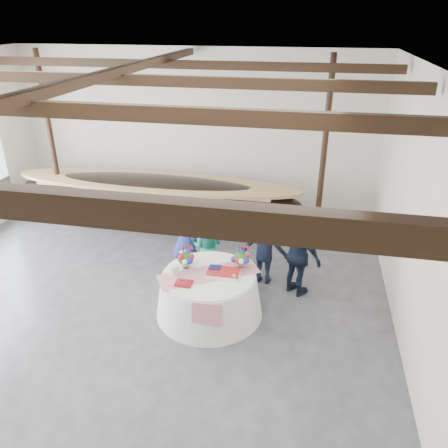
# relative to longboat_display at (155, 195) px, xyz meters

# --- Properties ---
(floor) EXTENTS (10.00, 12.00, 0.01)m
(floor) POSITION_rel_longboat_display_xyz_m (0.72, -4.58, -0.92)
(floor) COLOR #3D3D42
(floor) RESTS_ON ground
(wall_back) EXTENTS (10.00, 0.02, 4.50)m
(wall_back) POSITION_rel_longboat_display_xyz_m (0.72, 1.42, 1.33)
(wall_back) COLOR silver
(wall_back) RESTS_ON ground
(wall_right) EXTENTS (0.02, 12.00, 4.50)m
(wall_right) POSITION_rel_longboat_display_xyz_m (5.72, -4.58, 1.33)
(wall_right) COLOR silver
(wall_right) RESTS_ON ground
(ceiling) EXTENTS (10.00, 12.00, 0.01)m
(ceiling) POSITION_rel_longboat_display_xyz_m (0.72, -4.58, 3.58)
(ceiling) COLOR white
(ceiling) RESTS_ON wall_back
(pavilion_structure) EXTENTS (9.80, 11.76, 4.50)m
(pavilion_structure) POSITION_rel_longboat_display_xyz_m (0.72, -3.79, 3.08)
(pavilion_structure) COLOR black
(pavilion_structure) RESTS_ON ground
(longboat_display) EXTENTS (7.72, 1.54, 1.45)m
(longboat_display) POSITION_rel_longboat_display_xyz_m (0.00, 0.00, 0.00)
(longboat_display) COLOR black
(longboat_display) RESTS_ON ground
(banquet_table) EXTENTS (2.04, 2.04, 0.87)m
(banquet_table) POSITION_rel_longboat_display_xyz_m (2.27, -3.41, -0.49)
(banquet_table) COLOR silver
(banquet_table) RESTS_ON ground
(tabletop_items) EXTENTS (1.90, 1.44, 0.40)m
(tabletop_items) POSITION_rel_longboat_display_xyz_m (2.25, -3.25, 0.09)
(tabletop_items) COLOR red
(tabletop_items) RESTS_ON banquet_table
(guest_woman_blue) EXTENTS (0.59, 0.39, 1.62)m
(guest_woman_blue) POSITION_rel_longboat_display_xyz_m (1.43, -2.16, -0.12)
(guest_woman_blue) COLOR navy
(guest_woman_blue) RESTS_ON ground
(guest_woman_teal) EXTENTS (0.74, 0.59, 1.47)m
(guest_woman_teal) POSITION_rel_longboat_display_xyz_m (1.92, -2.11, -0.19)
(guest_woman_teal) COLOR #1A886B
(guest_woman_teal) RESTS_ON ground
(guest_man_left) EXTENTS (1.15, 0.75, 1.67)m
(guest_man_left) POSITION_rel_longboat_display_xyz_m (3.16, -2.09, -0.09)
(guest_man_left) COLOR black
(guest_man_left) RESTS_ON ground
(guest_man_right) EXTENTS (1.10, 0.97, 1.78)m
(guest_man_right) POSITION_rel_longboat_display_xyz_m (3.87, -2.41, -0.03)
(guest_man_right) COLOR black
(guest_man_right) RESTS_ON ground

